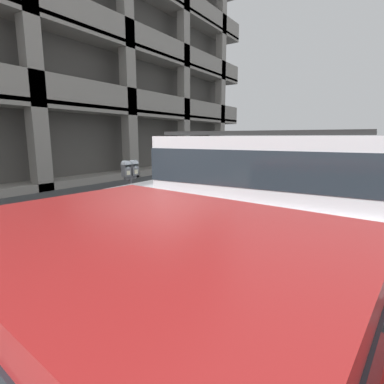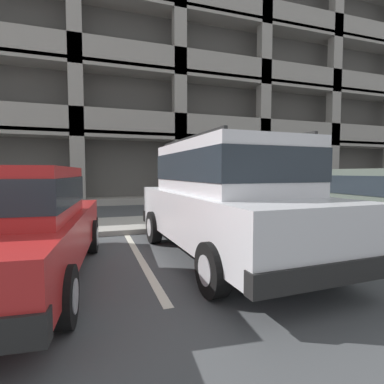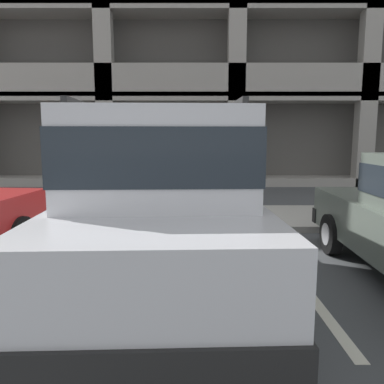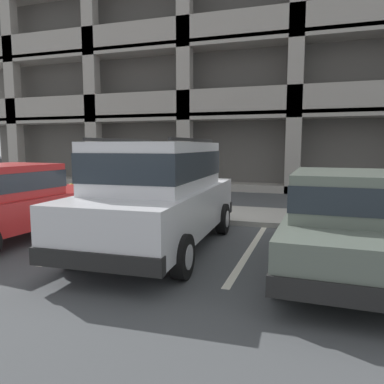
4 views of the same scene
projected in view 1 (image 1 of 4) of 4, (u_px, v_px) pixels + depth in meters
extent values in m
cube|color=#444749|center=(156.00, 240.00, 5.91)|extent=(80.00, 80.00, 0.10)
cube|color=#9E9B93|center=(111.00, 225.00, 6.60)|extent=(40.00, 2.20, 0.12)
cube|color=#606060|center=(111.00, 222.00, 6.59)|extent=(0.03, 2.16, 0.00)
cube|color=#606060|center=(205.00, 194.00, 9.87)|extent=(0.03, 2.16, 0.00)
cube|color=#606060|center=(252.00, 180.00, 13.15)|extent=(0.03, 2.16, 0.00)
cube|color=silver|center=(163.00, 289.00, 3.90)|extent=(0.12, 4.80, 0.01)
cube|color=silver|center=(253.00, 230.00, 6.39)|extent=(0.12, 4.80, 0.01)
cube|color=silver|center=(292.00, 204.00, 8.89)|extent=(0.12, 4.80, 0.01)
cube|color=silver|center=(314.00, 190.00, 11.38)|extent=(0.12, 4.80, 0.01)
cube|color=silver|center=(262.00, 220.00, 4.50)|extent=(2.01, 4.77, 0.80)
cube|color=silver|center=(267.00, 166.00, 4.32)|extent=(1.73, 2.97, 0.84)
cube|color=#232B33|center=(267.00, 164.00, 4.32)|extent=(1.75, 3.00, 0.46)
cube|color=black|center=(144.00, 217.00, 5.73)|extent=(1.88, 0.23, 0.24)
cube|color=silver|center=(160.00, 194.00, 6.17)|extent=(0.24, 0.04, 0.14)
cube|color=silver|center=(120.00, 204.00, 5.21)|extent=(0.24, 0.04, 0.14)
cylinder|color=black|center=(205.00, 219.00, 6.07)|extent=(0.22, 0.67, 0.66)
cylinder|color=#B2B2B7|center=(205.00, 219.00, 6.07)|extent=(0.23, 0.37, 0.36)
cylinder|color=black|center=(148.00, 246.00, 4.56)|extent=(0.22, 0.67, 0.66)
cylinder|color=#B2B2B7|center=(148.00, 246.00, 4.56)|extent=(0.23, 0.37, 0.36)
cylinder|color=black|center=(372.00, 245.00, 4.58)|extent=(0.22, 0.67, 0.66)
cylinder|color=#B2B2B7|center=(372.00, 245.00, 4.58)|extent=(0.23, 0.37, 0.36)
cylinder|color=black|center=(369.00, 298.00, 3.06)|extent=(0.22, 0.67, 0.66)
cylinder|color=#B2B2B7|center=(369.00, 298.00, 3.06)|extent=(0.23, 0.37, 0.36)
cube|color=black|center=(282.00, 134.00, 4.82)|extent=(0.15, 2.62, 0.05)
cube|color=black|center=(252.00, 133.00, 3.66)|extent=(0.15, 2.62, 0.05)
cube|color=red|center=(116.00, 364.00, 1.81)|extent=(2.10, 4.54, 0.60)
cube|color=red|center=(147.00, 284.00, 1.52)|extent=(1.67, 2.11, 0.64)
cube|color=#232B33|center=(147.00, 281.00, 1.51)|extent=(1.70, 2.14, 0.35)
cube|color=silver|center=(37.00, 247.00, 3.57)|extent=(0.24, 0.05, 0.14)
cylinder|color=black|center=(103.00, 287.00, 3.35)|extent=(0.22, 0.61, 0.60)
cylinder|color=#B2B2B7|center=(103.00, 287.00, 3.35)|extent=(0.21, 0.35, 0.33)
cube|color=#5B665B|center=(320.00, 196.00, 7.01)|extent=(1.82, 4.45, 0.60)
cube|color=#5B665B|center=(336.00, 171.00, 6.73)|extent=(1.55, 2.02, 0.64)
cube|color=#232B33|center=(336.00, 170.00, 6.73)|extent=(1.58, 2.05, 0.35)
cube|color=black|center=(237.00, 194.00, 8.27)|extent=(1.74, 0.21, 0.24)
cube|color=silver|center=(244.00, 183.00, 8.68)|extent=(0.24, 0.04, 0.14)
cube|color=silver|center=(226.00, 188.00, 7.83)|extent=(0.24, 0.04, 0.14)
cylinder|color=black|center=(275.00, 196.00, 8.51)|extent=(0.18, 0.60, 0.60)
cylinder|color=#B2B2B7|center=(275.00, 196.00, 8.51)|extent=(0.19, 0.33, 0.33)
cylinder|color=black|center=(251.00, 207.00, 7.17)|extent=(0.18, 0.60, 0.60)
cylinder|color=#B2B2B7|center=(251.00, 207.00, 7.17)|extent=(0.19, 0.33, 0.33)
cylinder|color=#47474C|center=(131.00, 206.00, 5.73)|extent=(0.07, 0.07, 1.06)
cube|color=#47474C|center=(130.00, 177.00, 5.63)|extent=(0.28, 0.06, 0.06)
cube|color=#515459|center=(126.00, 171.00, 5.53)|extent=(0.15, 0.11, 0.22)
cylinder|color=#9EA8B2|center=(126.00, 165.00, 5.51)|extent=(0.15, 0.11, 0.15)
cube|color=#B7B293|center=(128.00, 173.00, 5.50)|extent=(0.08, 0.01, 0.08)
cube|color=#515459|center=(134.00, 170.00, 5.69)|extent=(0.15, 0.11, 0.22)
cylinder|color=#9EA8B2|center=(134.00, 164.00, 5.67)|extent=(0.15, 0.11, 0.15)
cube|color=#B7B293|center=(136.00, 172.00, 5.66)|extent=(0.08, 0.01, 0.08)
cube|color=gray|center=(36.00, 86.00, 10.38)|extent=(32.00, 0.20, 1.10)
cube|color=gray|center=(125.00, 13.00, 13.53)|extent=(0.60, 0.50, 15.00)
cube|color=gray|center=(184.00, 40.00, 17.28)|extent=(0.60, 0.50, 15.00)
cube|color=gray|center=(221.00, 57.00, 21.03)|extent=(0.60, 0.50, 15.00)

